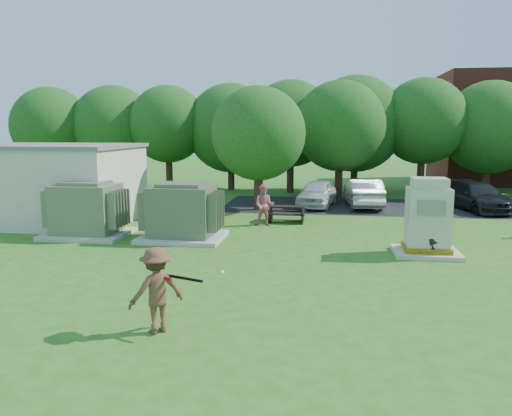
% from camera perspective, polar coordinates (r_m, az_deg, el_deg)
% --- Properties ---
extents(ground, '(120.00, 120.00, 0.00)m').
position_cam_1_polar(ground, '(13.66, -2.51, -8.03)').
color(ground, '#2D6619').
rests_on(ground, ground).
extents(service_building, '(10.00, 5.00, 3.20)m').
position_cam_1_polar(service_building, '(24.10, -25.68, 2.43)').
color(service_building, beige).
rests_on(service_building, ground).
extents(service_building_roof, '(10.20, 5.20, 0.15)m').
position_cam_1_polar(service_building_roof, '(23.99, -25.96, 6.40)').
color(service_building_roof, slate).
rests_on(service_building_roof, service_building).
extents(parking_strip, '(20.00, 6.00, 0.01)m').
position_cam_1_polar(parking_strip, '(26.99, 17.98, 0.08)').
color(parking_strip, '#232326').
rests_on(parking_strip, ground).
extents(transformer_left, '(3.00, 2.40, 2.07)m').
position_cam_1_polar(transformer_left, '(19.75, -18.77, -0.28)').
color(transformer_left, beige).
rests_on(transformer_left, ground).
extents(transformer_right, '(3.00, 2.40, 2.07)m').
position_cam_1_polar(transformer_right, '(18.36, -8.44, -0.57)').
color(transformer_right, beige).
rests_on(transformer_right, ground).
extents(generator_cabinet, '(2.04, 1.67, 2.48)m').
position_cam_1_polar(generator_cabinet, '(16.80, 19.01, -1.47)').
color(generator_cabinet, beige).
rests_on(generator_cabinet, ground).
extents(picnic_table, '(1.62, 1.22, 0.69)m').
position_cam_1_polar(picnic_table, '(21.69, 3.52, -0.45)').
color(picnic_table, black).
rests_on(picnic_table, ground).
extents(batter, '(1.27, 1.20, 1.72)m').
position_cam_1_polar(batter, '(10.16, -11.33, -9.18)').
color(batter, brown).
rests_on(batter, ground).
extents(person_by_generator, '(0.70, 0.63, 1.59)m').
position_cam_1_polar(person_by_generator, '(16.52, 19.29, -2.67)').
color(person_by_generator, black).
rests_on(person_by_generator, ground).
extents(person_at_picnic, '(0.85, 0.66, 1.72)m').
position_cam_1_polar(person_at_picnic, '(20.72, 0.97, 0.32)').
color(person_at_picnic, '#D16F7D').
rests_on(person_at_picnic, ground).
extents(car_white, '(2.26, 4.25, 1.38)m').
position_cam_1_polar(car_white, '(26.08, 6.98, 1.68)').
color(car_white, silver).
rests_on(car_white, ground).
extents(car_silver_a, '(1.93, 4.58, 1.47)m').
position_cam_1_polar(car_silver_a, '(26.37, 12.12, 1.73)').
color(car_silver_a, '#A9A9AD').
rests_on(car_silver_a, ground).
extents(car_dark, '(2.99, 5.05, 1.37)m').
position_cam_1_polar(car_dark, '(27.06, 23.99, 1.22)').
color(car_dark, black).
rests_on(car_dark, ground).
extents(batting_equipment, '(1.20, 0.46, 0.15)m').
position_cam_1_polar(batting_equipment, '(9.91, -7.90, -7.86)').
color(batting_equipment, black).
rests_on(batting_equipment, ground).
extents(tree_row, '(41.30, 13.30, 7.30)m').
position_cam_1_polar(tree_row, '(31.32, 7.20, 9.26)').
color(tree_row, '#47301E').
rests_on(tree_row, ground).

